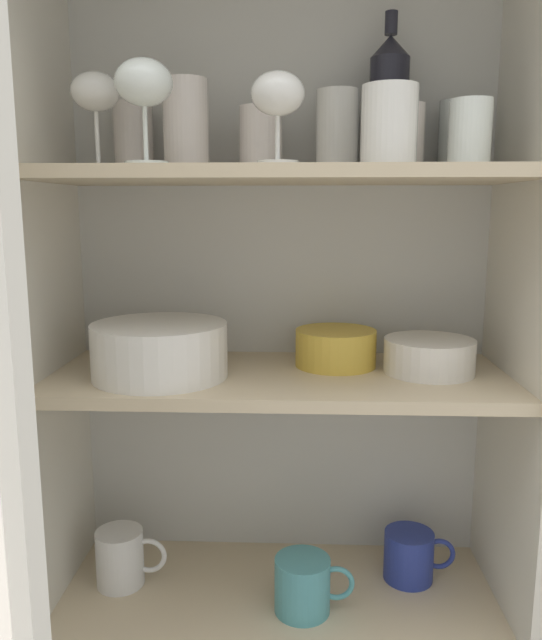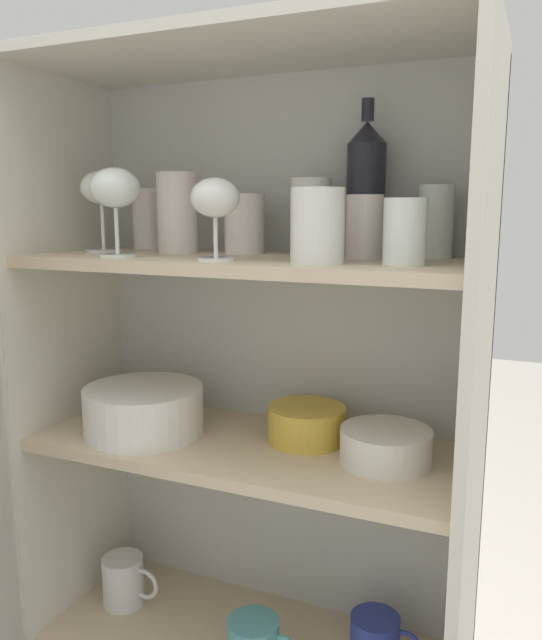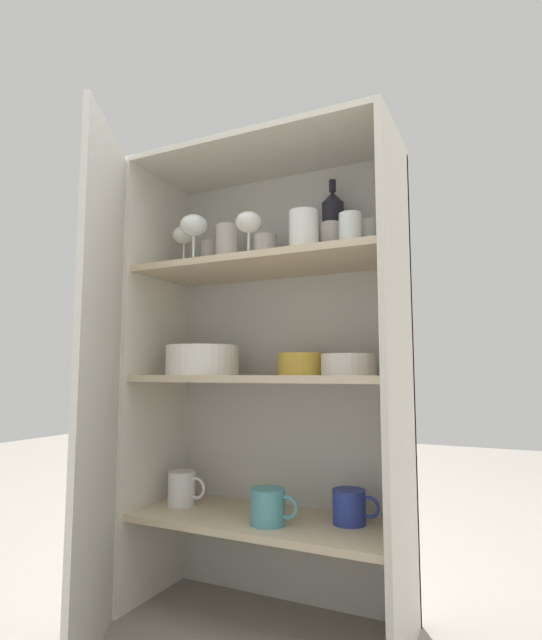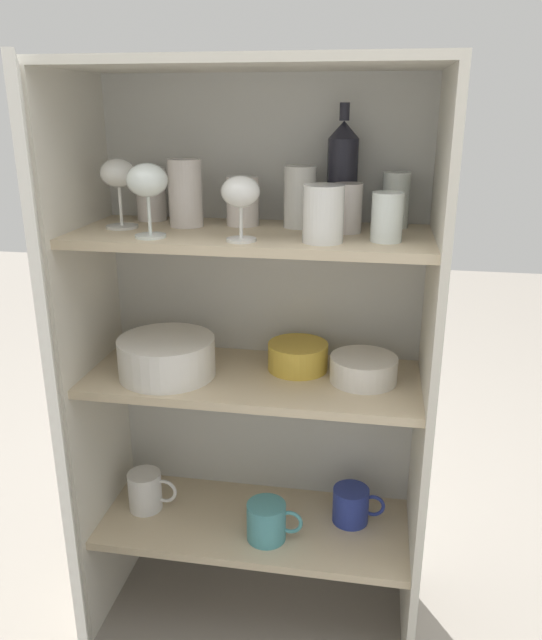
{
  "view_description": "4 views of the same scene",
  "coord_description": "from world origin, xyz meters",
  "px_view_note": "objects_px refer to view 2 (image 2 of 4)",
  "views": [
    {
      "loc": [
        0.03,
        -0.87,
        0.96
      ],
      "look_at": [
        -0.01,
        0.16,
        0.78
      ],
      "focal_mm": 35.0,
      "sensor_mm": 36.0,
      "label": 1
    },
    {
      "loc": [
        0.47,
        -0.81,
        1.11
      ],
      "look_at": [
        0.04,
        0.18,
        0.91
      ],
      "focal_mm": 35.0,
      "sensor_mm": 36.0,
      "label": 2
    },
    {
      "loc": [
        0.66,
        -1.16,
        0.69
      ],
      "look_at": [
        0.0,
        0.2,
        0.85
      ],
      "focal_mm": 28.0,
      "sensor_mm": 36.0,
      "label": 3
    },
    {
      "loc": [
        0.27,
        -1.15,
        1.28
      ],
      "look_at": [
        0.04,
        0.18,
        0.81
      ],
      "focal_mm": 35.0,
      "sensor_mm": 36.0,
      "label": 4
    }
  ],
  "objects_px": {
    "plate_stack_white": "(144,410)",
    "mixing_bowl_large": "(386,444)",
    "wine_bottle": "(366,189)",
    "serving_bowl_small": "(307,422)",
    "coffee_mug_primary": "(124,581)"
  },
  "relations": [
    {
      "from": "plate_stack_white",
      "to": "coffee_mug_primary",
      "type": "relative_size",
      "value": 1.73
    },
    {
      "from": "wine_bottle",
      "to": "plate_stack_white",
      "type": "bearing_deg",
      "value": -160.65
    },
    {
      "from": "plate_stack_white",
      "to": "serving_bowl_small",
      "type": "height_order",
      "value": "plate_stack_white"
    },
    {
      "from": "coffee_mug_primary",
      "to": "serving_bowl_small",
      "type": "bearing_deg",
      "value": 7.3
    },
    {
      "from": "wine_bottle",
      "to": "serving_bowl_small",
      "type": "height_order",
      "value": "wine_bottle"
    },
    {
      "from": "wine_bottle",
      "to": "plate_stack_white",
      "type": "distance_m",
      "value": 0.57
    },
    {
      "from": "serving_bowl_small",
      "to": "coffee_mug_primary",
      "type": "height_order",
      "value": "serving_bowl_small"
    },
    {
      "from": "wine_bottle",
      "to": "serving_bowl_small",
      "type": "bearing_deg",
      "value": -150.57
    },
    {
      "from": "plate_stack_white",
      "to": "mixing_bowl_large",
      "type": "xyz_separation_m",
      "value": [
        0.45,
        0.04,
        -0.01
      ]
    },
    {
      "from": "wine_bottle",
      "to": "serving_bowl_small",
      "type": "relative_size",
      "value": 1.86
    },
    {
      "from": "plate_stack_white",
      "to": "serving_bowl_small",
      "type": "xyz_separation_m",
      "value": [
        0.29,
        0.08,
        -0.01
      ]
    },
    {
      "from": "plate_stack_white",
      "to": "coffee_mug_primary",
      "type": "height_order",
      "value": "plate_stack_white"
    },
    {
      "from": "mixing_bowl_large",
      "to": "wine_bottle",
      "type": "bearing_deg",
      "value": 127.81
    },
    {
      "from": "mixing_bowl_large",
      "to": "coffee_mug_primary",
      "type": "bearing_deg",
      "value": -179.1
    },
    {
      "from": "wine_bottle",
      "to": "coffee_mug_primary",
      "type": "bearing_deg",
      "value": -168.27
    }
  ]
}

